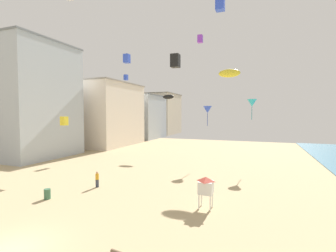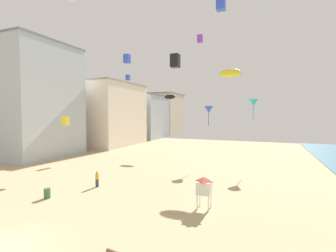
% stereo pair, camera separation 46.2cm
% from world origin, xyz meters
% --- Properties ---
extents(boardwalk_hotel_near, '(10.58, 13.58, 19.68)m').
position_xyz_m(boardwalk_hotel_near, '(-24.09, 22.14, 9.84)').
color(boardwalk_hotel_near, '#ADB7C1').
rests_on(boardwalk_hotel_near, ground).
extents(boardwalk_hotel_mid, '(16.63, 17.35, 14.80)m').
position_xyz_m(boardwalk_hotel_mid, '(-24.09, 40.33, 7.41)').
color(boardwalk_hotel_mid, silver).
rests_on(boardwalk_hotel_mid, ground).
extents(boardwalk_hotel_far, '(16.70, 13.97, 13.18)m').
position_xyz_m(boardwalk_hotel_far, '(-24.09, 58.11, 6.60)').
color(boardwalk_hotel_far, '#ADB7C1').
rests_on(boardwalk_hotel_far, ground).
extents(boardwalk_hotel_distant, '(16.01, 15.59, 14.89)m').
position_xyz_m(boardwalk_hotel_distant, '(-24.09, 74.67, 7.45)').
color(boardwalk_hotel_distant, beige).
rests_on(boardwalk_hotel_distant, ground).
extents(kite_flyer, '(0.34, 0.34, 1.64)m').
position_xyz_m(kite_flyer, '(-2.77, 11.48, 0.92)').
color(kite_flyer, '#383D4C').
rests_on(kite_flyer, ground).
extents(lifeguard_stand, '(1.10, 1.10, 2.55)m').
position_xyz_m(lifeguard_stand, '(8.82, 9.97, 1.84)').
color(lifeguard_stand, white).
rests_on(lifeguard_stand, ground).
extents(beach_trash_bin, '(0.56, 0.56, 0.90)m').
position_xyz_m(beach_trash_bin, '(-4.76, 7.06, 0.45)').
color(beach_trash_bin, '#3D6B4C').
rests_on(beach_trash_bin, ground).
extents(kite_black_parafoil, '(2.23, 0.62, 0.87)m').
position_xyz_m(kite_black_parafoil, '(-3.83, 34.86, 10.78)').
color(kite_black_parafoil, black).
extents(kite_yellow_parafoil, '(2.85, 0.79, 1.11)m').
position_xyz_m(kite_yellow_parafoil, '(8.82, 24.60, 12.97)').
color(kite_yellow_parafoil, yellow).
extents(kite_blue_box, '(0.63, 0.63, 0.99)m').
position_xyz_m(kite_blue_box, '(-1.58, 15.57, 13.83)').
color(kite_blue_box, blue).
extents(kite_yellow_box, '(0.71, 0.71, 1.12)m').
position_xyz_m(kite_yellow_box, '(-10.21, 14.85, 6.65)').
color(kite_yellow_box, yellow).
extents(kite_blue_box_2, '(1.11, 1.11, 1.75)m').
position_xyz_m(kite_blue_box_2, '(7.69, 23.35, 21.73)').
color(kite_blue_box_2, blue).
extents(kite_cyan_delta, '(1.31, 1.31, 2.97)m').
position_xyz_m(kite_cyan_delta, '(11.64, 28.29, 9.11)').
color(kite_cyan_delta, '#2DB7CC').
extents(kite_blue_box_3, '(0.70, 0.70, 1.10)m').
position_xyz_m(kite_blue_box_3, '(-12.75, 34.20, 14.87)').
color(kite_blue_box_3, blue).
extents(kite_purple_box_2, '(0.49, 0.49, 0.77)m').
position_xyz_m(kite_purple_box_2, '(6.81, 16.15, 15.30)').
color(kite_purple_box_2, purple).
extents(kite_black_box, '(0.90, 0.90, 1.41)m').
position_xyz_m(kite_black_box, '(4.09, 16.13, 13.26)').
color(kite_black_box, black).
extents(kite_blue_delta, '(1.32, 1.32, 3.00)m').
position_xyz_m(kite_blue_delta, '(5.33, 27.46, 8.16)').
color(kite_blue_delta, blue).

